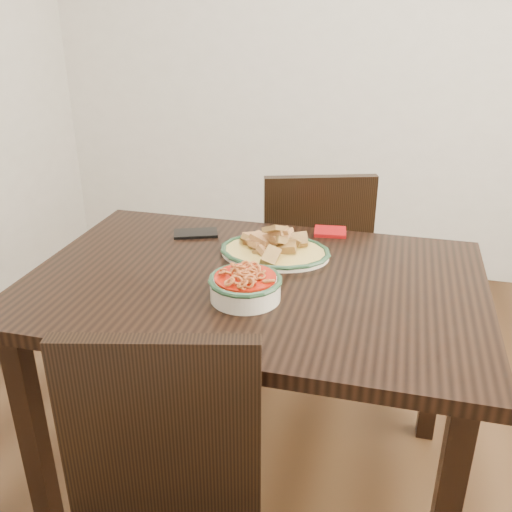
% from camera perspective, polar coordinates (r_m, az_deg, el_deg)
% --- Properties ---
extents(floor, '(3.50, 3.50, 0.00)m').
position_cam_1_polar(floor, '(2.08, 3.62, -21.31)').
color(floor, '#372111').
rests_on(floor, ground).
extents(wall_back, '(3.50, 0.10, 2.60)m').
position_cam_1_polar(wall_back, '(3.20, 10.70, 20.66)').
color(wall_back, beige).
rests_on(wall_back, ground).
extents(dining_table, '(1.30, 0.87, 0.75)m').
position_cam_1_polar(dining_table, '(1.69, -0.17, -4.89)').
color(dining_table, black).
rests_on(dining_table, ground).
extents(chair_far, '(0.53, 0.53, 0.89)m').
position_cam_1_polar(chair_far, '(2.36, 5.66, -0.45)').
color(chair_far, black).
rests_on(chair_far, ground).
extents(fish_plate, '(0.34, 0.26, 0.11)m').
position_cam_1_polar(fish_plate, '(1.77, 1.92, 1.41)').
color(fish_plate, beige).
rests_on(fish_plate, dining_table).
extents(noodle_bowl, '(0.20, 0.20, 0.08)m').
position_cam_1_polar(noodle_bowl, '(1.51, -1.08, -2.82)').
color(noodle_bowl, beige).
rests_on(noodle_bowl, dining_table).
extents(smartphone, '(0.17, 0.13, 0.01)m').
position_cam_1_polar(smartphone, '(1.95, -6.05, 2.27)').
color(smartphone, black).
rests_on(smartphone, dining_table).
extents(napkin, '(0.12, 0.10, 0.01)m').
position_cam_1_polar(napkin, '(1.97, 7.43, 2.43)').
color(napkin, maroon).
rests_on(napkin, dining_table).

